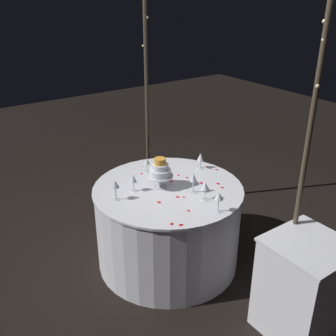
{
  "coord_description": "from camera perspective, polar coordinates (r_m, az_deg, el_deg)",
  "views": [
    {
      "loc": [
        2.41,
        -1.69,
        2.29
      ],
      "look_at": [
        0.0,
        0.0,
        0.93
      ],
      "focal_mm": 42.29,
      "sensor_mm": 36.0,
      "label": 1
    }
  ],
  "objects": [
    {
      "name": "ground_plane",
      "position": [
        3.73,
        -0.0,
        -13.03
      ],
      "size": [
        12.0,
        12.0,
        0.0
      ],
      "primitive_type": "plane",
      "color": "black"
    },
    {
      "name": "decorative_arch",
      "position": [
        3.29,
        6.11,
        11.82
      ],
      "size": [
        2.01,
        0.06,
        2.43
      ],
      "color": "#473D2D",
      "rests_on": "ground"
    },
    {
      "name": "main_table",
      "position": [
        3.51,
        -0.0,
        -8.22
      ],
      "size": [
        1.27,
        1.27,
        0.75
      ],
      "color": "white",
      "rests_on": "ground"
    },
    {
      "name": "side_table",
      "position": [
        3.02,
        18.84,
        -16.04
      ],
      "size": [
        0.51,
        0.51,
        0.75
      ],
      "color": "white",
      "rests_on": "ground"
    },
    {
      "name": "tiered_cake",
      "position": [
        3.27,
        -1.14,
        -0.37
      ],
      "size": [
        0.22,
        0.22,
        0.26
      ],
      "color": "silver",
      "rests_on": "main_table"
    },
    {
      "name": "wine_glass_0",
      "position": [
        3.2,
        3.66,
        -1.49
      ],
      "size": [
        0.06,
        0.06,
        0.17
      ],
      "color": "silver",
      "rests_on": "main_table"
    },
    {
      "name": "wine_glass_1",
      "position": [
        3.11,
        -7.63,
        -2.44
      ],
      "size": [
        0.07,
        0.07,
        0.17
      ],
      "color": "silver",
      "rests_on": "main_table"
    },
    {
      "name": "wine_glass_2",
      "position": [
        3.1,
        5.37,
        -2.69
      ],
      "size": [
        0.07,
        0.07,
        0.16
      ],
      "color": "silver",
      "rests_on": "main_table"
    },
    {
      "name": "wine_glass_3",
      "position": [
        3.23,
        -5.03,
        -1.59
      ],
      "size": [
        0.06,
        0.06,
        0.15
      ],
      "color": "silver",
      "rests_on": "main_table"
    },
    {
      "name": "wine_glass_4",
      "position": [
        3.64,
        4.71,
        1.52
      ],
      "size": [
        0.06,
        0.06,
        0.15
      ],
      "color": "silver",
      "rests_on": "main_table"
    },
    {
      "name": "wine_glass_5",
      "position": [
        3.57,
        -3.07,
        0.86
      ],
      "size": [
        0.06,
        0.06,
        0.13
      ],
      "color": "silver",
      "rests_on": "main_table"
    },
    {
      "name": "wine_glass_6",
      "position": [
        2.95,
        7.33,
        -4.21
      ],
      "size": [
        0.07,
        0.07,
        0.16
      ],
      "color": "silver",
      "rests_on": "main_table"
    },
    {
      "name": "rose_petal_0",
      "position": [
        3.53,
        1.49,
        -1.05
      ],
      "size": [
        0.03,
        0.03,
        0.0
      ],
      "primitive_type": "ellipsoid",
      "rotation": [
        0.0,
        0.0,
        3.67
      ],
      "color": "red",
      "rests_on": "main_table"
    },
    {
      "name": "rose_petal_1",
      "position": [
        3.42,
        0.46,
        -1.95
      ],
      "size": [
        0.03,
        0.04,
        0.0
      ],
      "primitive_type": "ellipsoid",
      "rotation": [
        0.0,
        0.0,
        1.43
      ],
      "color": "red",
      "rests_on": "main_table"
    },
    {
      "name": "rose_petal_2",
      "position": [
        3.11,
        -1.3,
        -4.94
      ],
      "size": [
        0.04,
        0.03,
        0.0
      ],
      "primitive_type": "ellipsoid",
      "rotation": [
        0.0,
        0.0,
        3.46
      ],
      "color": "red",
      "rests_on": "main_table"
    },
    {
      "name": "rose_petal_3",
      "position": [
        3.18,
        1.42,
        -4.19
      ],
      "size": [
        0.04,
        0.04,
        0.0
      ],
      "primitive_type": "ellipsoid",
      "rotation": [
        0.0,
        0.0,
        0.55
      ],
      "color": "red",
      "rests_on": "main_table"
    },
    {
      "name": "rose_petal_4",
      "position": [
        3.5,
        -0.69,
        -1.3
      ],
      "size": [
        0.04,
        0.03,
        0.0
      ],
      "primitive_type": "ellipsoid",
      "rotation": [
        0.0,
        0.0,
        6.07
      ],
      "color": "red",
      "rests_on": "main_table"
    },
    {
      "name": "rose_petal_5",
      "position": [
        3.57,
        -3.84,
        -0.82
      ],
      "size": [
        0.02,
        0.03,
        0.0
      ],
      "primitive_type": "ellipsoid",
      "rotation": [
        0.0,
        0.0,
        1.64
      ],
      "color": "red",
      "rests_on": "main_table"
    },
    {
      "name": "rose_petal_6",
      "position": [
        3.41,
        4.81,
        -2.17
      ],
      "size": [
        0.04,
        0.03,
        0.0
      ],
      "primitive_type": "ellipsoid",
      "rotation": [
        0.0,
        0.0,
        2.88
      ],
      "color": "red",
      "rests_on": "main_table"
    },
    {
      "name": "rose_petal_7",
      "position": [
        3.66,
        7.02,
        -0.24
      ],
      "size": [
        0.04,
        0.04,
        0.0
      ],
      "primitive_type": "ellipsoid",
      "rotation": [
        0.0,
        0.0,
        3.85
      ],
      "color": "red",
      "rests_on": "main_table"
    },
    {
      "name": "rose_petal_8",
      "position": [
        3.0,
        2.99,
        -6.15
      ],
      "size": [
        0.03,
        0.02,
        0.0
      ],
      "primitive_type": "ellipsoid",
      "rotation": [
        0.0,
        0.0,
        6.22
      ],
      "color": "red",
      "rests_on": "main_table"
    },
    {
      "name": "rose_petal_9",
      "position": [
        2.83,
        1.88,
        -8.19
      ],
      "size": [
        0.03,
        0.04,
        0.0
      ],
      "primitive_type": "ellipsoid",
      "rotation": [
        0.0,
        0.0,
        1.52
      ],
      "color": "red",
      "rests_on": "main_table"
    },
    {
      "name": "rose_petal_10",
      "position": [
        2.84,
        0.55,
        -8.06
      ],
      "size": [
        0.03,
        0.04,
        0.0
      ],
      "primitive_type": "ellipsoid",
      "rotation": [
        0.0,
        0.0,
        5.14
      ],
      "color": "red",
      "rests_on": "main_table"
    },
    {
      "name": "rose_petal_11",
      "position": [
        3.35,
        7.83,
        -2.8
      ],
      "size": [
        0.04,
        0.03,
        0.0
      ],
      "primitive_type": "ellipsoid",
      "rotation": [
        0.0,
        0.0,
        3.7
      ],
      "color": "red",
      "rests_on": "main_table"
    },
    {
      "name": "rose_petal_12",
      "position": [
        3.41,
        7.23,
        -2.24
      ],
      "size": [
        0.04,
        0.03,
        0.0
      ],
      "primitive_type": "ellipsoid",
      "rotation": [
        0.0,
        0.0,
        0.22
      ],
      "color": "red",
      "rests_on": "main_table"
    },
    {
      "name": "rose_petal_13",
      "position": [
        3.49,
        2.74,
        -1.38
      ],
      "size": [
        0.03,
        0.03,
        0.0
      ],
      "primitive_type": "ellipsoid",
      "rotation": [
        0.0,
        0.0,
        0.65
      ],
      "color": "red",
      "rests_on": "main_table"
    },
    {
      "name": "rose_petal_14",
      "position": [
        3.72,
        5.57,
        0.26
      ],
      "size": [
        0.03,
        0.03,
        0.0
      ],
      "primitive_type": "ellipsoid",
      "rotation": [
        0.0,
        0.0,
        0.79
      ],
      "color": "red",
      "rests_on": "main_table"
    },
    {
      "name": "rose_petal_15",
      "position": [
        3.65,
        -1.8,
        -0.19
      ],
      "size": [
        0.04,
        0.03,
        0.0
      ],
      "primitive_type": "ellipsoid",
      "rotation": [
        0.0,
        0.0,
        3.9
      ],
      "color": "red",
      "rests_on": "main_table"
    },
    {
      "name": "rose_petal_16",
      "position": [
        3.18,
        2.28,
        -4.2
      ],
      "size": [
        0.03,
        0.03,
        0.0
      ],
      "primitive_type": "ellipsoid",
      "rotation": [
        0.0,
        0.0,
        4.05
      ],
      "color": "red",
      "rests_on": "main_table"
    }
  ]
}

